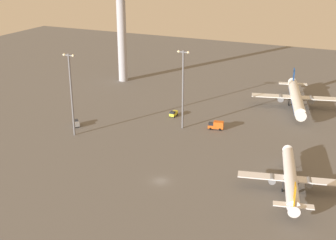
# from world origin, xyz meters

# --- Properties ---
(ground_plane) EXTENTS (416.00, 416.00, 0.00)m
(ground_plane) POSITION_xyz_m (0.00, 0.00, 0.00)
(ground_plane) COLOR #605E5B
(control_tower) EXTENTS (8.00, 8.00, 49.41)m
(control_tower) POSITION_xyz_m (-62.37, 88.11, 28.12)
(control_tower) COLOR #A8A8B2
(control_tower) RESTS_ON ground
(airplane_far_stand) EXTENTS (28.81, 36.76, 9.52)m
(airplane_far_stand) POSITION_xyz_m (34.74, 10.60, 3.60)
(airplane_far_stand) COLOR white
(airplane_far_stand) RESTS_ON ground
(airplane_terminal_side) EXTENTS (36.36, 46.36, 12.04)m
(airplane_terminal_side) POSITION_xyz_m (23.85, 81.68, 4.55)
(airplane_terminal_side) COLOR silver
(airplane_terminal_side) RESTS_ON ground
(maintenance_van) EXTENTS (4.31, 4.32, 2.25)m
(maintenance_van) POSITION_xyz_m (-47.36, 25.97, 1.18)
(maintenance_van) COLOR gray
(maintenance_van) RESTS_ON ground
(cargo_loader) EXTENTS (2.09, 4.19, 2.25)m
(cargo_loader) POSITION_xyz_m (-18.36, 50.92, 1.18)
(cargo_loader) COLOR yellow
(cargo_loader) RESTS_ON ground
(catering_truck) EXTENTS (6.02, 3.50, 3.05)m
(catering_truck) POSITION_xyz_m (1.54, 44.83, 1.58)
(catering_truck) COLOR #D85919
(catering_truck) RESTS_ON ground
(apron_light_central) EXTENTS (4.80, 0.90, 29.63)m
(apron_light_central) POSITION_xyz_m (-42.93, 18.65, 16.71)
(apron_light_central) COLOR slate
(apron_light_central) RESTS_ON ground
(apron_light_west) EXTENTS (4.80, 0.90, 29.30)m
(apron_light_west) POSITION_xyz_m (-10.21, 40.75, 16.53)
(apron_light_west) COLOR slate
(apron_light_west) RESTS_ON ground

